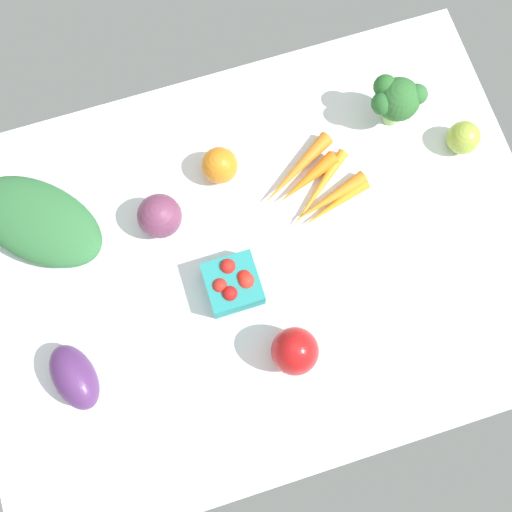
% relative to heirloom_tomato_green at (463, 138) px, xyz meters
% --- Properties ---
extents(tablecloth, '(1.04, 0.76, 0.02)m').
position_rel_heirloom_tomato_green_xyz_m(tablecloth, '(-0.43, -0.10, -0.04)').
color(tablecloth, white).
rests_on(tablecloth, ground).
extents(heirloom_tomato_green, '(0.06, 0.06, 0.06)m').
position_rel_heirloom_tomato_green_xyz_m(heirloom_tomato_green, '(0.00, 0.00, 0.00)').
color(heirloom_tomato_green, '#9DB63E').
rests_on(heirloom_tomato_green, tablecloth).
extents(heirloom_tomato_orange, '(0.07, 0.07, 0.07)m').
position_rel_heirloom_tomato_green_xyz_m(heirloom_tomato_orange, '(-0.44, 0.08, 0.00)').
color(heirloom_tomato_orange, orange).
rests_on(heirloom_tomato_orange, tablecloth).
extents(carrot_bunch, '(0.20, 0.17, 0.03)m').
position_rel_heirloom_tomato_green_xyz_m(carrot_bunch, '(-0.29, -0.00, -0.02)').
color(carrot_bunch, orange).
rests_on(carrot_bunch, tablecloth).
extents(bell_pepper_red, '(0.09, 0.09, 0.10)m').
position_rel_heirloom_tomato_green_xyz_m(bell_pepper_red, '(-0.42, -0.28, 0.02)').
color(bell_pepper_red, red).
rests_on(bell_pepper_red, tablecloth).
extents(eggplant, '(0.10, 0.13, 0.07)m').
position_rel_heirloom_tomato_green_xyz_m(eggplant, '(-0.78, -0.21, 0.00)').
color(eggplant, '#552C67').
rests_on(eggplant, tablecloth).
extents(red_onion_center, '(0.08, 0.08, 0.08)m').
position_rel_heirloom_tomato_green_xyz_m(red_onion_center, '(-0.57, 0.02, 0.01)').
color(red_onion_center, '#753758').
rests_on(red_onion_center, tablecloth).
extents(broccoli_head, '(0.10, 0.09, 0.11)m').
position_rel_heirloom_tomato_green_xyz_m(broccoli_head, '(-0.11, 0.09, 0.04)').
color(broccoli_head, '#9ECC77').
rests_on(broccoli_head, tablecloth).
extents(leafy_greens_clump, '(0.28, 0.28, 0.06)m').
position_rel_heirloom_tomato_green_xyz_m(leafy_greens_clump, '(-0.78, 0.08, 0.00)').
color(leafy_greens_clump, '#33713D').
rests_on(leafy_greens_clump, tablecloth).
extents(berry_basket, '(0.09, 0.09, 0.06)m').
position_rel_heirloom_tomato_green_xyz_m(berry_basket, '(-0.48, -0.14, -0.00)').
color(berry_basket, teal).
rests_on(berry_basket, tablecloth).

